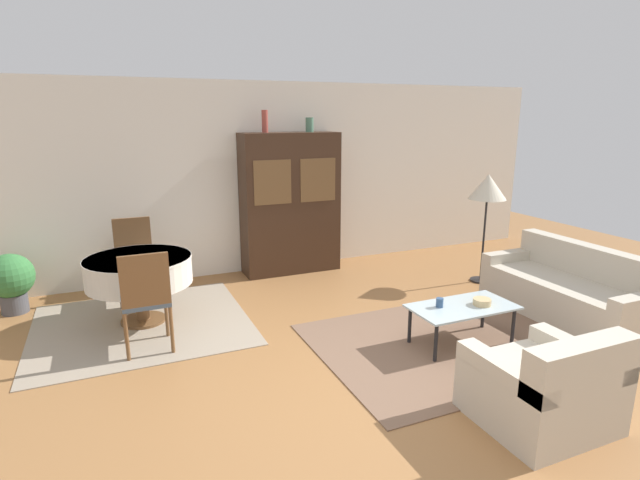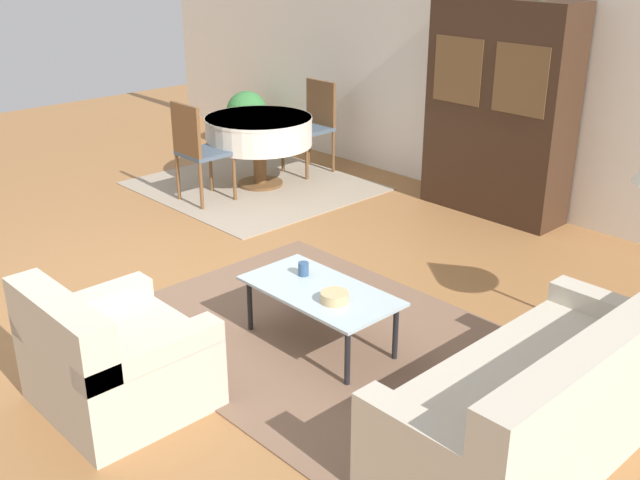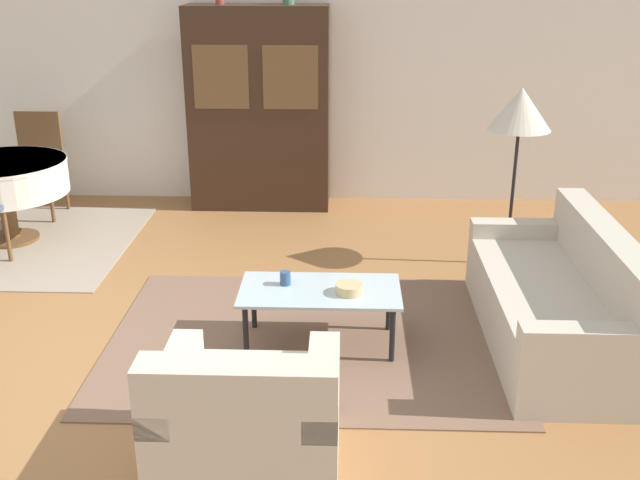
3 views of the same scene
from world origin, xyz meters
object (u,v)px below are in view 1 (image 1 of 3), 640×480
at_px(dining_table, 139,271).
at_px(bowl, 482,302).
at_px(coffee_table, 462,309).
at_px(vase_tall, 265,121).
at_px(floor_lamp, 488,189).
at_px(cup, 440,303).
at_px(vase_short, 310,125).
at_px(couch, 570,292).
at_px(display_cabinet, 290,204).
at_px(potted_plant, 11,279).
at_px(dining_chair_near, 145,296).
at_px(armchair, 545,388).
at_px(dining_chair_far, 134,254).

relative_size(dining_table, bowl, 6.39).
xyz_separation_m(coffee_table, vase_tall, (-1.06, 2.98, 1.79)).
relative_size(floor_lamp, cup, 16.03).
distance_m(cup, vase_short, 3.35).
distance_m(coffee_table, floor_lamp, 2.31).
bearing_deg(couch, display_cabinet, 38.53).
height_order(dining_table, potted_plant, dining_table).
bearing_deg(display_cabinet, floor_lamp, -33.93).
relative_size(couch, display_cabinet, 0.94).
bearing_deg(dining_chair_near, bowl, -19.85).
relative_size(coffee_table, bowl, 5.97).
distance_m(couch, floor_lamp, 1.70).
bearing_deg(coffee_table, cup, 164.04).
height_order(dining_table, dining_chair_near, dining_chair_near).
bearing_deg(vase_tall, dining_table, -148.02).
relative_size(vase_tall, potted_plant, 0.43).
relative_size(cup, vase_tall, 0.31).
xyz_separation_m(couch, armchair, (-1.90, -1.41, 0.00)).
bearing_deg(dining_table, display_cabinet, 27.65).
bearing_deg(display_cabinet, coffee_table, -76.52).
bearing_deg(potted_plant, dining_table, -33.59).
distance_m(floor_lamp, cup, 2.40).
height_order(couch, display_cabinet, display_cabinet).
bearing_deg(vase_tall, potted_plant, -175.63).
xyz_separation_m(display_cabinet, dining_table, (-2.17, -1.14, -0.41)).
bearing_deg(potted_plant, armchair, -46.01).
height_order(couch, bowl, couch).
bearing_deg(coffee_table, vase_short, 97.80).
distance_m(dining_chair_far, floor_lamp, 4.61).
bearing_deg(cup, potted_plant, 146.28).
distance_m(dining_chair_near, dining_chair_far, 1.57).
height_order(coffee_table, bowl, bowl).
bearing_deg(display_cabinet, armchair, -84.68).
relative_size(dining_table, dining_chair_far, 1.12).
xyz_separation_m(coffee_table, floor_lamp, (1.53, 1.47, 0.91)).
distance_m(bowl, potted_plant, 5.23).
height_order(bowl, vase_tall, vase_tall).
bearing_deg(dining_chair_far, display_cabinet, -170.82).
height_order(display_cabinet, dining_chair_far, display_cabinet).
bearing_deg(dining_chair_near, display_cabinet, 41.54).
bearing_deg(armchair, dining_chair_far, 123.06).
relative_size(couch, vase_tall, 6.28).
bearing_deg(bowl, display_cabinet, 106.59).
distance_m(dining_table, cup, 3.19).
xyz_separation_m(dining_table, dining_chair_near, (-0.00, -0.79, -0.01)).
xyz_separation_m(dining_table, cup, (2.65, -1.77, -0.14)).
distance_m(dining_chair_near, vase_tall, 3.08).
relative_size(floor_lamp, bowl, 8.40).
bearing_deg(vase_short, dining_chair_far, -171.91).
height_order(couch, coffee_table, couch).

